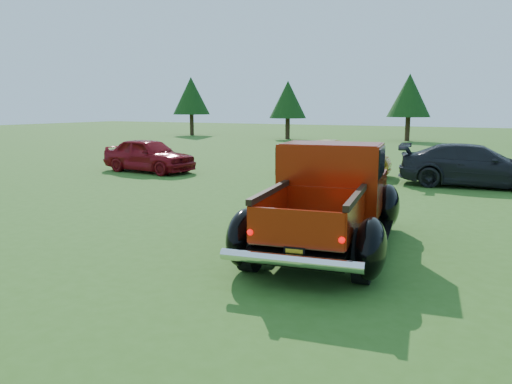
% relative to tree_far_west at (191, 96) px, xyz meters
% --- Properties ---
extents(ground, '(120.00, 120.00, 0.00)m').
position_rel_tree_far_west_xyz_m(ground, '(22.00, -30.00, -3.52)').
color(ground, '#325C1A').
rests_on(ground, ground).
extents(tree_far_west, '(3.33, 3.33, 5.20)m').
position_rel_tree_far_west_xyz_m(tree_far_west, '(0.00, 0.00, 0.00)').
color(tree_far_west, '#332114').
rests_on(tree_far_west, ground).
extents(tree_west, '(2.94, 2.94, 4.60)m').
position_rel_tree_far_west_xyz_m(tree_west, '(10.00, -1.00, -0.41)').
color(tree_west, '#332114').
rests_on(tree_west, ground).
extents(tree_mid_left, '(3.20, 3.20, 5.00)m').
position_rel_tree_far_west_xyz_m(tree_mid_left, '(19.00, 1.00, -0.14)').
color(tree_mid_left, '#332114').
rests_on(tree_mid_left, ground).
extents(pickup_truck, '(3.07, 5.38, 1.91)m').
position_rel_tree_far_west_xyz_m(pickup_truck, '(23.41, -28.92, -2.61)').
color(pickup_truck, black).
rests_on(pickup_truck, ground).
extents(show_car_red, '(4.08, 1.92, 1.35)m').
position_rel_tree_far_west_xyz_m(show_car_red, '(13.50, -22.27, -2.84)').
color(show_car_red, maroon).
rests_on(show_car_red, ground).
extents(show_car_yellow, '(4.13, 1.92, 1.31)m').
position_rel_tree_far_west_xyz_m(show_car_yellow, '(20.45, -19.85, -2.86)').
color(show_car_yellow, '#AE7917').
rests_on(show_car_yellow, ground).
extents(show_car_grey, '(4.93, 2.46, 1.38)m').
position_rel_tree_far_west_xyz_m(show_car_grey, '(25.28, -20.21, -2.83)').
color(show_car_grey, black).
rests_on(show_car_grey, ground).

